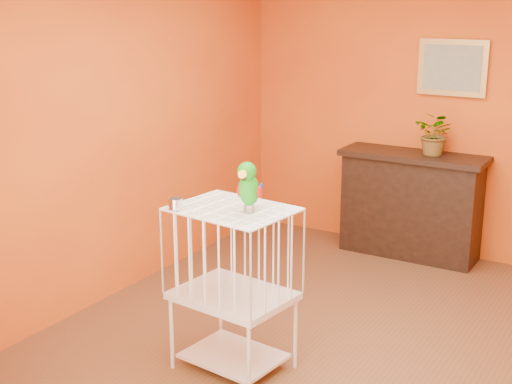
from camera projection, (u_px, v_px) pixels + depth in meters
The scene contains 8 objects.
ground at pixel (343, 347), 4.97m from camera, with size 4.50×4.50×0.00m, color brown.
room_shell at pixel (351, 123), 4.55m from camera, with size 4.50×4.50×4.50m.
console_cabinet at pixel (411, 205), 6.63m from camera, with size 1.32×0.48×0.98m.
potted_plant at pixel (436, 139), 6.37m from camera, with size 0.35×0.39×0.31m, color #26722D.
framed_picture at pixel (452, 68), 6.34m from camera, with size 0.62×0.04×0.50m.
birdcage at pixel (233, 287), 4.55m from camera, with size 0.77×0.62×1.10m.
feed_cup at pixel (175, 203), 4.38m from camera, with size 0.09×0.09×0.06m, color silver.
parrot at pixel (249, 186), 4.29m from camera, with size 0.17×0.29×0.32m.
Camera 1 is at (1.80, -4.17, 2.37)m, focal length 50.00 mm.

